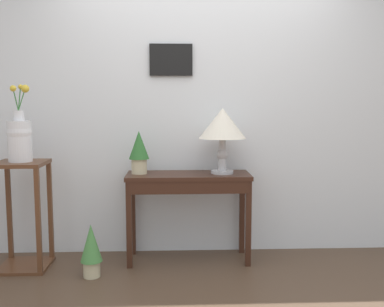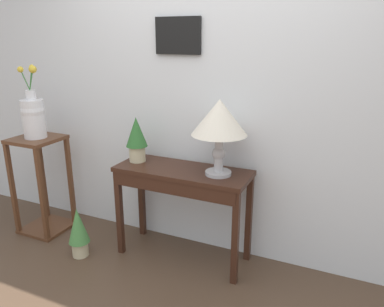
{
  "view_description": "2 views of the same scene",
  "coord_description": "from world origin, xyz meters",
  "px_view_note": "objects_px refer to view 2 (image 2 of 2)",
  "views": [
    {
      "loc": [
        -0.26,
        -2.65,
        1.35
      ],
      "look_at": [
        -0.1,
        1.05,
        0.92
      ],
      "focal_mm": 41.89,
      "sensor_mm": 36.0,
      "label": 1
    },
    {
      "loc": [
        1.03,
        -1.31,
        1.7
      ],
      "look_at": [
        -0.05,
        1.06,
        0.88
      ],
      "focal_mm": 34.79,
      "sensor_mm": 36.0,
      "label": 2
    }
  ],
  "objects_px": {
    "console_table": "(182,185)",
    "flower_vase_tall": "(33,114)",
    "pedestal_stand_left": "(42,185)",
    "potted_plant_on_console": "(137,137)",
    "potted_plant_floor": "(78,230)",
    "table_lamp": "(219,120)"
  },
  "relations": [
    {
      "from": "console_table",
      "to": "flower_vase_tall",
      "type": "height_order",
      "value": "flower_vase_tall"
    },
    {
      "from": "pedestal_stand_left",
      "to": "potted_plant_on_console",
      "type": "bearing_deg",
      "value": 8.54
    },
    {
      "from": "pedestal_stand_left",
      "to": "flower_vase_tall",
      "type": "bearing_deg",
      "value": -15.47
    },
    {
      "from": "potted_plant_on_console",
      "to": "pedestal_stand_left",
      "type": "bearing_deg",
      "value": -171.46
    },
    {
      "from": "pedestal_stand_left",
      "to": "potted_plant_floor",
      "type": "distance_m",
      "value": 0.66
    },
    {
      "from": "potted_plant_on_console",
      "to": "flower_vase_tall",
      "type": "relative_size",
      "value": 0.59
    },
    {
      "from": "table_lamp",
      "to": "flower_vase_tall",
      "type": "distance_m",
      "value": 1.63
    },
    {
      "from": "pedestal_stand_left",
      "to": "potted_plant_floor",
      "type": "relative_size",
      "value": 2.09
    },
    {
      "from": "flower_vase_tall",
      "to": "potted_plant_floor",
      "type": "bearing_deg",
      "value": -21.22
    },
    {
      "from": "table_lamp",
      "to": "potted_plant_on_console",
      "type": "relative_size",
      "value": 1.53
    },
    {
      "from": "console_table",
      "to": "flower_vase_tall",
      "type": "xyz_separation_m",
      "value": [
        -1.34,
        -0.1,
        0.45
      ]
    },
    {
      "from": "table_lamp",
      "to": "potted_plant_on_console",
      "type": "height_order",
      "value": "table_lamp"
    },
    {
      "from": "table_lamp",
      "to": "flower_vase_tall",
      "type": "xyz_separation_m",
      "value": [
        -1.62,
        -0.12,
        -0.07
      ]
    },
    {
      "from": "console_table",
      "to": "table_lamp",
      "type": "relative_size",
      "value": 1.89
    },
    {
      "from": "table_lamp",
      "to": "potted_plant_floor",
      "type": "distance_m",
      "value": 1.44
    },
    {
      "from": "flower_vase_tall",
      "to": "potted_plant_floor",
      "type": "relative_size",
      "value": 1.46
    },
    {
      "from": "pedestal_stand_left",
      "to": "potted_plant_floor",
      "type": "height_order",
      "value": "pedestal_stand_left"
    },
    {
      "from": "flower_vase_tall",
      "to": "potted_plant_on_console",
      "type": "bearing_deg",
      "value": 8.56
    },
    {
      "from": "console_table",
      "to": "potted_plant_floor",
      "type": "bearing_deg",
      "value": -156.81
    },
    {
      "from": "pedestal_stand_left",
      "to": "console_table",
      "type": "bearing_deg",
      "value": 4.27
    },
    {
      "from": "pedestal_stand_left",
      "to": "potted_plant_floor",
      "type": "bearing_deg",
      "value": -21.22
    },
    {
      "from": "table_lamp",
      "to": "pedestal_stand_left",
      "type": "bearing_deg",
      "value": -175.69
    }
  ]
}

